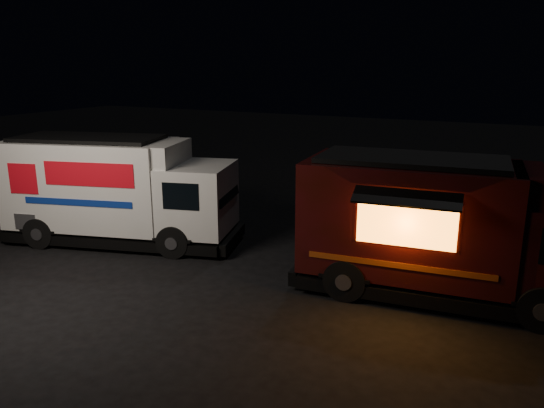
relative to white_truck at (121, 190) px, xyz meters
The scene contains 3 objects.
ground 2.90m from the white_truck, 25.54° to the right, with size 80.00×80.00×0.00m, color black.
white_truck is the anchor object (origin of this frame).
red_truck 9.21m from the white_truck, ahead, with size 6.82×2.51×3.17m, color #380A0E, non-canonical shape.
Camera 1 is at (8.63, -10.40, 5.20)m, focal length 35.00 mm.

